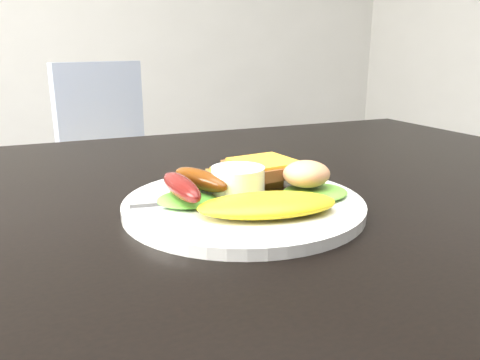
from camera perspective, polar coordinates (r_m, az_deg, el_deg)
dining_table at (r=0.63m, az=-0.99°, el=-2.27°), size 1.20×0.80×0.04m
dining_chair at (r=1.74m, az=-15.31°, el=-0.67°), size 0.47×0.47×0.04m
person at (r=1.33m, az=-18.74°, el=12.07°), size 0.66×0.47×1.71m
plate at (r=0.52m, az=0.44°, el=-3.02°), size 0.27×0.27×0.01m
lettuce_left at (r=0.51m, az=-5.98°, el=-2.26°), size 0.08×0.08×0.01m
lettuce_right at (r=0.54m, az=9.11°, el=-1.47°), size 0.10×0.09×0.01m
omelette at (r=0.47m, az=3.38°, el=-3.03°), size 0.15×0.10×0.02m
sausage_a at (r=0.50m, az=-7.18°, el=-0.81°), size 0.03×0.10×0.02m
sausage_b at (r=0.53m, az=-4.91°, el=0.09°), size 0.05×0.10×0.02m
ramekin at (r=0.52m, az=-0.25°, el=-0.30°), size 0.08×0.08×0.03m
toast_a at (r=0.58m, az=0.38°, el=0.20°), size 0.08×0.08×0.01m
toast_b at (r=0.58m, az=2.99°, el=1.48°), size 0.09×0.09×0.01m
potato_salad at (r=0.54m, az=8.10°, el=0.74°), size 0.07×0.07×0.03m
fork at (r=0.51m, az=-4.45°, el=-2.73°), size 0.16×0.04×0.00m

